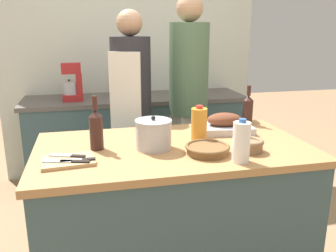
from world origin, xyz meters
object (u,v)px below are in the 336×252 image
at_px(knife_chef, 68,161).
at_px(condiment_bottle_short, 70,89).
at_px(knife_bread, 68,156).
at_px(wicker_basket, 207,149).
at_px(stand_mixer, 72,85).
at_px(condiment_bottle_extra, 116,91).
at_px(knife_paring, 79,160).
at_px(person_cook_aproned, 132,108).
at_px(wine_glass_left, 157,125).
at_px(wine_bottle_dark, 248,109).
at_px(cutting_board, 68,161).
at_px(milk_jug, 241,142).
at_px(mixing_bowl, 250,145).
at_px(wine_bottle_green, 96,129).
at_px(juice_jug, 199,125).
at_px(condiment_bottle_tall, 115,86).
at_px(person_cook_guest, 188,96).
at_px(stock_pot, 153,134).
at_px(roasting_pan, 224,125).

bearing_deg(knife_chef, condiment_bottle_short, 91.60).
bearing_deg(knife_bread, wicker_basket, -5.93).
bearing_deg(stand_mixer, condiment_bottle_extra, 4.26).
height_order(knife_paring, condiment_bottle_short, condiment_bottle_short).
bearing_deg(person_cook_aproned, wine_glass_left, -58.33).
height_order(wine_bottle_dark, person_cook_aproned, person_cook_aproned).
xyz_separation_m(cutting_board, milk_jug, (0.84, -0.18, 0.10)).
xyz_separation_m(mixing_bowl, wine_bottle_green, (-0.81, 0.23, 0.08)).
bearing_deg(juice_jug, person_cook_aproned, 110.29).
xyz_separation_m(cutting_board, condiment_bottle_tall, (0.39, 1.84, 0.07)).
distance_m(juice_jug, person_cook_aproned, 0.85).
height_order(juice_jug, person_cook_guest, person_cook_guest).
xyz_separation_m(wine_bottle_dark, stand_mixer, (-1.20, 1.13, 0.04)).
bearing_deg(mixing_bowl, cutting_board, 176.77).
height_order(stock_pot, wine_bottle_dark, wine_bottle_dark).
relative_size(mixing_bowl, knife_bread, 0.80).
bearing_deg(wine_bottle_dark, stock_pot, -153.69).
bearing_deg(wicker_basket, knife_bread, 174.07).
relative_size(knife_bread, person_cook_guest, 0.10).
height_order(roasting_pan, milk_jug, milk_jug).
bearing_deg(wine_bottle_dark, milk_jug, -117.64).
height_order(roasting_pan, wine_bottle_dark, wine_bottle_dark).
height_order(cutting_board, juice_jug, juice_jug).
height_order(stock_pot, knife_paring, stock_pot).
height_order(wine_bottle_dark, person_cook_guest, person_cook_guest).
xyz_separation_m(roasting_pan, condiment_bottle_short, (-1.01, 1.48, 0.03)).
distance_m(juice_jug, wine_bottle_green, 0.59).
distance_m(milk_jug, wine_bottle_dark, 0.75).
bearing_deg(person_cook_guest, knife_paring, -150.35).
distance_m(wine_bottle_green, condiment_bottle_tall, 1.68).
distance_m(knife_bread, condiment_bottle_tall, 1.84).
relative_size(mixing_bowl, wine_bottle_dark, 0.55).
relative_size(wicker_basket, wine_bottle_green, 0.80).
distance_m(mixing_bowl, person_cook_guest, 1.06).
distance_m(wicker_basket, condiment_bottle_tall, 1.90).
bearing_deg(condiment_bottle_tall, cutting_board, -101.91).
bearing_deg(wine_bottle_dark, person_cook_guest, 117.50).
xyz_separation_m(condiment_bottle_extra, person_cook_aproned, (0.06, -0.68, -0.02)).
bearing_deg(roasting_pan, juice_jug, -142.74).
height_order(condiment_bottle_tall, person_cook_guest, person_cook_guest).
xyz_separation_m(wicker_basket, condiment_bottle_tall, (-0.33, 1.87, 0.05)).
xyz_separation_m(wine_glass_left, condiment_bottle_extra, (-0.13, 1.31, -0.01)).
distance_m(juice_jug, condiment_bottle_extra, 1.51).
bearing_deg(condiment_bottle_short, wine_bottle_dark, -47.28).
distance_m(roasting_pan, wine_bottle_dark, 0.27).
distance_m(juice_jug, person_cook_guest, 0.86).
height_order(juice_jug, knife_chef, juice_jug).
bearing_deg(knife_bread, condiment_bottle_short, 91.65).
distance_m(milk_jug, knife_chef, 0.86).
distance_m(cutting_board, condiment_bottle_tall, 1.88).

